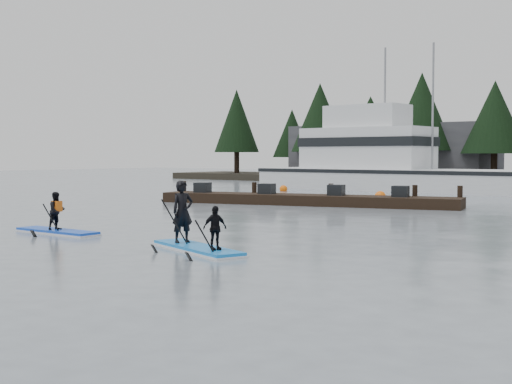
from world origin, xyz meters
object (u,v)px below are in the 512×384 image
Objects in this scene: fishing_boat_large at (389,178)px; paddleboard_duo at (194,229)px; floating_dock at (306,200)px; paddleboard_solo at (57,220)px.

fishing_boat_large is 32.34m from paddleboard_duo.
paddleboard_duo is at bearing -80.75° from floating_dock.
paddleboard_solo is (0.79, -14.85, 0.15)m from floating_dock.
floating_dock is at bearing 133.91° from paddleboard_duo.
paddleboard_solo is at bearing -162.53° from paddleboard_duo.
paddleboard_solo is at bearing -80.06° from fishing_boat_large.
fishing_boat_large is 1.35× the size of floating_dock.
fishing_boat_large is 5.65× the size of paddleboard_duo.
paddleboard_duo reaches higher than paddleboard_solo.
floating_dock is 4.18× the size of paddleboard_duo.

